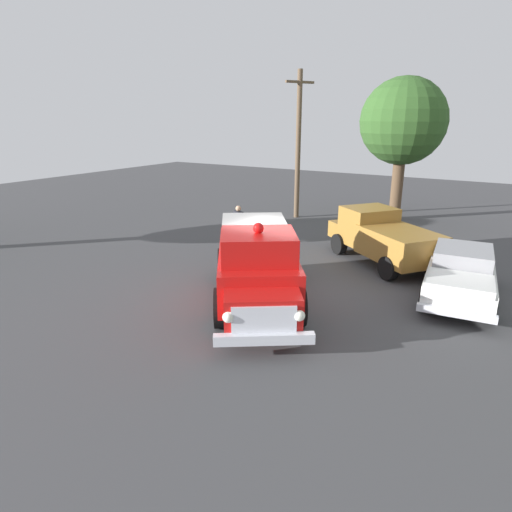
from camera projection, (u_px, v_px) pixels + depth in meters
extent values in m
plane|color=#424244|center=(273.00, 294.00, 13.34)|extent=(60.00, 60.00, 0.00)
cylinder|color=black|center=(298.00, 306.00, 11.24)|extent=(1.04, 0.85, 1.04)
cylinder|color=black|center=(220.00, 308.00, 11.14)|extent=(1.04, 0.85, 1.04)
cylinder|color=black|center=(283.00, 263.00, 14.57)|extent=(1.04, 0.85, 1.04)
cylinder|color=black|center=(223.00, 264.00, 14.47)|extent=(1.04, 0.85, 1.04)
cube|color=red|center=(256.00, 265.00, 12.69)|extent=(5.23, 4.50, 1.10)
cube|color=red|center=(263.00, 311.00, 10.02)|extent=(1.74, 1.96, 0.84)
cube|color=red|center=(258.00, 247.00, 11.33)|extent=(2.48, 2.53, 0.76)
cube|color=silver|center=(253.00, 227.00, 13.94)|extent=(2.51, 2.58, 0.60)
cube|color=silver|center=(264.00, 320.00, 9.59)|extent=(0.91, 1.26, 0.64)
cube|color=silver|center=(264.00, 339.00, 9.63)|extent=(1.43, 1.96, 0.24)
sphere|color=white|center=(299.00, 316.00, 9.61)|extent=(0.36, 0.36, 0.26)
sphere|color=white|center=(228.00, 317.00, 9.53)|extent=(0.36, 0.36, 0.26)
sphere|color=red|center=(258.00, 228.00, 11.17)|extent=(0.39, 0.39, 0.28)
cylinder|color=black|center=(491.00, 310.00, 11.43)|extent=(0.70, 0.32, 0.68)
cylinder|color=black|center=(424.00, 299.00, 12.11)|extent=(0.70, 0.32, 0.68)
cylinder|color=black|center=(488.00, 276.00, 13.92)|extent=(0.70, 0.32, 0.68)
cylinder|color=black|center=(433.00, 268.00, 14.60)|extent=(0.70, 0.32, 0.68)
cube|color=white|center=(460.00, 278.00, 12.93)|extent=(4.36, 2.20, 0.64)
cube|color=white|center=(460.00, 282.00, 11.58)|extent=(1.55, 1.77, 0.20)
cube|color=#99999E|center=(463.00, 257.00, 13.02)|extent=(2.04, 1.74, 0.56)
cube|color=silver|center=(456.00, 313.00, 11.13)|extent=(0.34, 1.91, 0.20)
cylinder|color=black|center=(339.00, 244.00, 17.18)|extent=(0.71, 0.80, 0.80)
cylinder|color=black|center=(377.00, 240.00, 17.78)|extent=(0.71, 0.80, 0.80)
cylinder|color=black|center=(388.00, 268.00, 14.42)|extent=(0.71, 0.80, 0.80)
cylinder|color=black|center=(431.00, 262.00, 15.02)|extent=(0.71, 0.80, 0.80)
cube|color=olive|center=(400.00, 245.00, 15.09)|extent=(3.16, 3.30, 1.00)
cube|color=olive|center=(368.00, 226.00, 16.70)|extent=(2.34, 2.29, 1.40)
cube|color=olive|center=(352.00, 229.00, 17.80)|extent=(1.89, 1.75, 0.64)
cylinder|color=#B7BABF|center=(291.00, 268.00, 14.99)|extent=(0.03, 0.03, 0.44)
cylinder|color=#B7BABF|center=(281.00, 265.00, 15.26)|extent=(0.03, 0.03, 0.44)
cylinder|color=#B7BABF|center=(298.00, 265.00, 15.30)|extent=(0.03, 0.03, 0.44)
cylinder|color=#B7BABF|center=(288.00, 262.00, 15.58)|extent=(0.03, 0.03, 0.44)
cube|color=#1959A5|center=(290.00, 259.00, 15.21)|extent=(0.55, 0.55, 0.04)
cube|color=#1959A5|center=(294.00, 249.00, 15.30)|extent=(0.12, 0.48, 0.56)
cube|color=#B7BABF|center=(295.00, 256.00, 15.01)|extent=(0.44, 0.11, 0.03)
cube|color=#B7BABF|center=(284.00, 253.00, 15.31)|extent=(0.44, 0.11, 0.03)
cylinder|color=#2D334C|center=(237.00, 234.00, 18.45)|extent=(0.20, 0.20, 0.88)
cylinder|color=#2D334C|center=(240.00, 235.00, 18.27)|extent=(0.20, 0.20, 0.88)
cube|color=#26262D|center=(238.00, 218.00, 18.15)|extent=(0.43, 0.49, 0.56)
cylinder|color=#26262D|center=(235.00, 218.00, 18.38)|extent=(0.14, 0.14, 0.60)
cylinder|color=#26262D|center=(242.00, 221.00, 17.94)|extent=(0.14, 0.14, 0.60)
sphere|color=tan|center=(238.00, 208.00, 18.02)|extent=(0.31, 0.31, 0.23)
cylinder|color=brown|center=(397.00, 186.00, 22.67)|extent=(0.59, 0.59, 3.46)
sphere|color=#305824|center=(403.00, 121.00, 21.69)|extent=(4.26, 4.26, 4.26)
cylinder|color=brown|center=(298.00, 147.00, 22.50)|extent=(0.26, 0.26, 7.40)
cube|color=brown|center=(300.00, 82.00, 21.56)|extent=(1.57, 0.88, 0.12)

